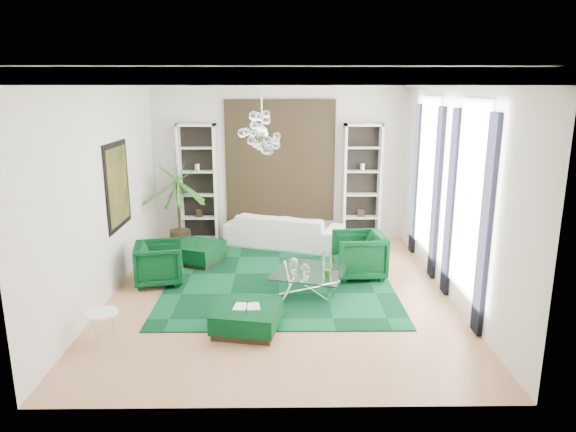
{
  "coord_description": "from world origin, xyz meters",
  "views": [
    {
      "loc": [
        0.04,
        -8.72,
        3.58
      ],
      "look_at": [
        0.15,
        0.5,
        1.29
      ],
      "focal_mm": 32.0,
      "sensor_mm": 36.0,
      "label": 1
    }
  ],
  "objects_px": {
    "armchair_left": "(159,263)",
    "ottoman_front": "(247,319)",
    "side_table": "(103,328)",
    "sofa": "(285,230)",
    "armchair_right": "(359,255)",
    "coffee_table": "(310,282)",
    "palm": "(178,194)",
    "ottoman_side": "(197,253)"
  },
  "relations": [
    {
      "from": "side_table",
      "to": "sofa",
      "type": "bearing_deg",
      "value": 60.4
    },
    {
      "from": "armchair_left",
      "to": "side_table",
      "type": "height_order",
      "value": "armchair_left"
    },
    {
      "from": "sofa",
      "to": "ottoman_front",
      "type": "xyz_separation_m",
      "value": [
        -0.59,
        -4.29,
        -0.2
      ]
    },
    {
      "from": "sofa",
      "to": "ottoman_front",
      "type": "bearing_deg",
      "value": 101.46
    },
    {
      "from": "ottoman_front",
      "to": "palm",
      "type": "relative_size",
      "value": 0.37
    },
    {
      "from": "armchair_left",
      "to": "ottoman_front",
      "type": "relative_size",
      "value": 0.92
    },
    {
      "from": "armchair_left",
      "to": "side_table",
      "type": "bearing_deg",
      "value": 161.95
    },
    {
      "from": "armchair_right",
      "to": "side_table",
      "type": "xyz_separation_m",
      "value": [
        -4.09,
        -2.66,
        -0.21
      ]
    },
    {
      "from": "ottoman_side",
      "to": "armchair_left",
      "type": "bearing_deg",
      "value": -112.64
    },
    {
      "from": "sofa",
      "to": "palm",
      "type": "bearing_deg",
      "value": 21.77
    },
    {
      "from": "armchair_right",
      "to": "ottoman_side",
      "type": "bearing_deg",
      "value": -108.43
    },
    {
      "from": "armchair_right",
      "to": "ottoman_side",
      "type": "distance_m",
      "value": 3.42
    },
    {
      "from": "palm",
      "to": "ottoman_front",
      "type": "bearing_deg",
      "value": -66.64
    },
    {
      "from": "side_table",
      "to": "coffee_table",
      "type": "bearing_deg",
      "value": 30.71
    },
    {
      "from": "palm",
      "to": "coffee_table",
      "type": "bearing_deg",
      "value": -43.76
    },
    {
      "from": "armchair_left",
      "to": "ottoman_side",
      "type": "xyz_separation_m",
      "value": [
        0.5,
        1.2,
        -0.19
      ]
    },
    {
      "from": "armchair_left",
      "to": "palm",
      "type": "bearing_deg",
      "value": -10.08
    },
    {
      "from": "armchair_right",
      "to": "coffee_table",
      "type": "distance_m",
      "value": 1.31
    },
    {
      "from": "ottoman_side",
      "to": "ottoman_front",
      "type": "height_order",
      "value": "ottoman_side"
    },
    {
      "from": "ottoman_front",
      "to": "side_table",
      "type": "xyz_separation_m",
      "value": [
        -2.06,
        -0.37,
        0.04
      ]
    },
    {
      "from": "side_table",
      "to": "ottoman_front",
      "type": "bearing_deg",
      "value": 10.19
    },
    {
      "from": "side_table",
      "to": "palm",
      "type": "distance_m",
      "value": 4.69
    },
    {
      "from": "coffee_table",
      "to": "armchair_left",
      "type": "bearing_deg",
      "value": 169.94
    },
    {
      "from": "ottoman_front",
      "to": "palm",
      "type": "height_order",
      "value": "palm"
    },
    {
      "from": "ottoman_side",
      "to": "side_table",
      "type": "distance_m",
      "value": 3.62
    },
    {
      "from": "armchair_right",
      "to": "side_table",
      "type": "height_order",
      "value": "armchair_right"
    },
    {
      "from": "sofa",
      "to": "armchair_left",
      "type": "relative_size",
      "value": 3.05
    },
    {
      "from": "armchair_right",
      "to": "side_table",
      "type": "distance_m",
      "value": 4.88
    },
    {
      "from": "armchair_left",
      "to": "palm",
      "type": "relative_size",
      "value": 0.34
    },
    {
      "from": "ottoman_side",
      "to": "side_table",
      "type": "height_order",
      "value": "side_table"
    },
    {
      "from": "armchair_left",
      "to": "ottoman_front",
      "type": "xyz_separation_m",
      "value": [
        1.77,
        -1.96,
        -0.21
      ]
    },
    {
      "from": "armchair_right",
      "to": "ottoman_front",
      "type": "relative_size",
      "value": 1.02
    },
    {
      "from": "side_table",
      "to": "palm",
      "type": "bearing_deg",
      "value": 86.87
    },
    {
      "from": "sofa",
      "to": "armchair_right",
      "type": "height_order",
      "value": "armchair_right"
    },
    {
      "from": "armchair_left",
      "to": "ottoman_front",
      "type": "bearing_deg",
      "value": -148.99
    },
    {
      "from": "armchair_right",
      "to": "side_table",
      "type": "relative_size",
      "value": 2.01
    },
    {
      "from": "ottoman_side",
      "to": "palm",
      "type": "distance_m",
      "value": 1.57
    },
    {
      "from": "ottoman_side",
      "to": "side_table",
      "type": "xyz_separation_m",
      "value": [
        -0.79,
        -3.54,
        0.02
      ]
    },
    {
      "from": "coffee_table",
      "to": "ottoman_front",
      "type": "xyz_separation_m",
      "value": [
        -1.03,
        -1.47,
        -0.02
      ]
    },
    {
      "from": "coffee_table",
      "to": "side_table",
      "type": "distance_m",
      "value": 3.6
    },
    {
      "from": "coffee_table",
      "to": "palm",
      "type": "height_order",
      "value": "palm"
    },
    {
      "from": "coffee_table",
      "to": "palm",
      "type": "relative_size",
      "value": 0.47
    }
  ]
}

